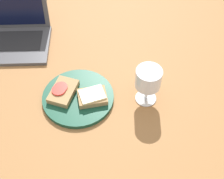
{
  "coord_description": "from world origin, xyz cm",
  "views": [
    {
      "loc": [
        2.39,
        -70.13,
        88.47
      ],
      "look_at": [
        4.55,
        -5.82,
        8.0
      ],
      "focal_mm": 50.0,
      "sensor_mm": 36.0,
      "label": 1
    }
  ],
  "objects": [
    {
      "name": "plate",
      "position": [
        -7.0,
        -5.48,
        3.75
      ],
      "size": [
        24.37,
        24.37,
        1.51
      ],
      "primitive_type": "cylinder",
      "color": "#144733",
      "rests_on": "wooden_table"
    },
    {
      "name": "wine_glass",
      "position": [
        16.11,
        -6.16,
        13.12
      ],
      "size": [
        8.43,
        8.43,
        14.0
      ],
      "color": "white",
      "rests_on": "wooden_table"
    },
    {
      "name": "sandwich_with_tomato",
      "position": [
        -12.07,
        -4.13,
        5.69
      ],
      "size": [
        10.81,
        13.11,
        2.63
      ],
      "color": "#A88456",
      "rests_on": "plate"
    },
    {
      "name": "wooden_table",
      "position": [
        0.0,
        0.0,
        1.5
      ],
      "size": [
        140.0,
        140.0,
        3.0
      ],
      "primitive_type": "cube",
      "color": "#9E6B3D",
      "rests_on": "ground"
    },
    {
      "name": "sandwich_with_cheese",
      "position": [
        -2.06,
        -6.82,
        5.78
      ],
      "size": [
        10.54,
        8.69,
        2.69
      ],
      "color": "#A88456",
      "rests_on": "plate"
    },
    {
      "name": "laptop",
      "position": [
        -36.74,
        25.09,
        7.08
      ],
      "size": [
        34.9,
        23.98,
        19.47
      ],
      "color": "#4C4C51",
      "rests_on": "wooden_table"
    }
  ]
}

